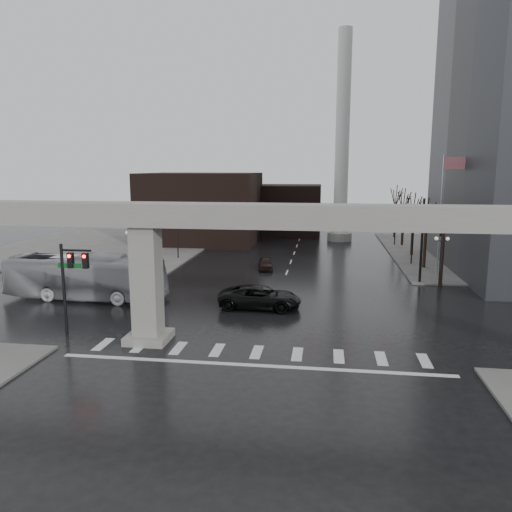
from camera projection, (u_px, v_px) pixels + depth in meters
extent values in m
plane|color=black|center=(259.00, 346.00, 30.50)|extent=(160.00, 160.00, 0.00)
cube|color=slate|center=(504.00, 255.00, 62.06)|extent=(28.00, 36.00, 0.15)
cube|color=slate|center=(108.00, 246.00, 69.13)|extent=(28.00, 36.00, 0.15)
cube|color=gray|center=(259.00, 216.00, 29.10)|extent=(48.00, 2.20, 1.40)
cube|color=gray|center=(147.00, 285.00, 30.81)|extent=(1.60, 1.60, 7.30)
cube|color=gray|center=(149.00, 337.00, 31.41)|extent=(2.60, 2.60, 0.50)
cube|color=black|center=(202.00, 208.00, 72.48)|extent=(16.00, 14.00, 10.00)
cube|color=black|center=(289.00, 210.00, 80.78)|extent=(10.00, 10.00, 8.00)
cylinder|color=silver|center=(342.00, 138.00, 71.91)|extent=(2.00, 2.00, 30.00)
cylinder|color=gray|center=(339.00, 237.00, 74.44)|extent=(3.60, 3.60, 1.20)
cylinder|color=black|center=(422.00, 241.00, 46.39)|extent=(0.24, 0.24, 8.00)
cylinder|color=black|center=(358.00, 206.00, 46.65)|extent=(12.00, 0.18, 0.18)
cube|color=black|center=(390.00, 214.00, 46.35)|extent=(0.35, 0.30, 1.00)
cube|color=black|center=(352.00, 213.00, 46.83)|extent=(0.35, 0.30, 1.00)
cube|color=black|center=(314.00, 213.00, 47.31)|extent=(0.35, 0.30, 1.00)
sphere|color=#FF0C05|center=(390.00, 211.00, 46.13)|extent=(0.20, 0.20, 0.20)
cube|color=#0C591B|center=(407.00, 209.00, 46.07)|extent=(1.80, 0.05, 0.35)
cube|color=#0C591B|center=(336.00, 208.00, 46.95)|extent=(1.80, 0.05, 0.35)
cylinder|color=black|center=(64.00, 290.00, 32.20)|extent=(0.20, 0.20, 6.00)
cylinder|color=black|center=(76.00, 250.00, 31.61)|extent=(2.00, 0.14, 0.14)
cube|color=black|center=(71.00, 260.00, 31.78)|extent=(0.35, 0.30, 1.00)
cube|color=black|center=(85.00, 261.00, 31.65)|extent=(0.35, 0.30, 1.00)
cube|color=#0C591B|center=(70.00, 266.00, 31.86)|extent=(1.60, 0.05, 0.30)
cylinder|color=silver|center=(440.00, 217.00, 48.86)|extent=(0.12, 0.12, 12.00)
cube|color=red|center=(455.00, 163.00, 47.82)|extent=(2.00, 0.03, 1.20)
cylinder|color=black|center=(440.00, 269.00, 41.90)|extent=(0.14, 0.14, 4.80)
cube|color=black|center=(442.00, 241.00, 41.49)|extent=(0.90, 0.06, 0.06)
sphere|color=silver|center=(436.00, 239.00, 41.51)|extent=(0.32, 0.32, 0.32)
sphere|color=silver|center=(448.00, 239.00, 41.39)|extent=(0.32, 0.32, 0.32)
cylinder|color=black|center=(412.00, 244.00, 55.55)|extent=(0.14, 0.14, 4.80)
cube|color=black|center=(413.00, 223.00, 55.14)|extent=(0.90, 0.06, 0.06)
sphere|color=silver|center=(409.00, 221.00, 55.16)|extent=(0.32, 0.32, 0.32)
sphere|color=silver|center=(418.00, 221.00, 55.04)|extent=(0.32, 0.32, 0.32)
cylinder|color=black|center=(395.00, 229.00, 69.20)|extent=(0.14, 0.14, 4.80)
cube|color=black|center=(396.00, 212.00, 68.79)|extent=(0.90, 0.06, 0.06)
sphere|color=silver|center=(393.00, 210.00, 68.81)|extent=(0.32, 0.32, 0.32)
sphere|color=silver|center=(399.00, 210.00, 68.69)|extent=(0.32, 0.32, 0.32)
cylinder|color=black|center=(133.00, 260.00, 45.57)|extent=(0.14, 0.14, 4.80)
cube|color=black|center=(132.00, 235.00, 45.16)|extent=(0.90, 0.06, 0.06)
sphere|color=silver|center=(127.00, 233.00, 45.18)|extent=(0.32, 0.32, 0.32)
sphere|color=silver|center=(137.00, 233.00, 45.06)|extent=(0.32, 0.32, 0.32)
cylinder|color=black|center=(178.00, 239.00, 59.22)|extent=(0.14, 0.14, 4.80)
cube|color=black|center=(177.00, 219.00, 58.81)|extent=(0.90, 0.06, 0.06)
sphere|color=silver|center=(173.00, 218.00, 58.83)|extent=(0.32, 0.32, 0.32)
sphere|color=silver|center=(181.00, 218.00, 58.71)|extent=(0.32, 0.32, 0.32)
cylinder|color=black|center=(206.00, 226.00, 72.87)|extent=(0.14, 0.14, 4.80)
cube|color=black|center=(205.00, 210.00, 72.46)|extent=(0.90, 0.06, 0.06)
sphere|color=silver|center=(202.00, 208.00, 72.49)|extent=(0.32, 0.32, 0.32)
sphere|color=silver|center=(208.00, 208.00, 72.36)|extent=(0.32, 0.32, 0.32)
cylinder|color=black|center=(442.00, 262.00, 45.68)|extent=(0.34, 0.34, 4.55)
cylinder|color=black|center=(444.00, 221.00, 45.03)|extent=(0.12, 1.52, 2.98)
cylinder|color=black|center=(449.00, 223.00, 45.25)|extent=(0.83, 1.14, 2.51)
cylinder|color=black|center=(425.00, 247.00, 53.47)|extent=(0.34, 0.34, 4.66)
cylinder|color=black|center=(427.00, 212.00, 52.80)|extent=(0.12, 1.55, 3.05)
cylinder|color=black|center=(431.00, 214.00, 53.02)|extent=(0.85, 1.16, 2.57)
cylinder|color=black|center=(412.00, 237.00, 61.27)|extent=(0.34, 0.34, 4.76)
cylinder|color=black|center=(414.00, 205.00, 60.58)|extent=(0.12, 1.59, 3.11)
cylinder|color=black|center=(418.00, 207.00, 60.80)|extent=(0.86, 1.18, 2.62)
cylinder|color=black|center=(403.00, 229.00, 69.06)|extent=(0.34, 0.34, 4.87)
cylinder|color=black|center=(404.00, 200.00, 68.36)|extent=(0.12, 1.62, 3.18)
cylinder|color=black|center=(408.00, 201.00, 68.58)|extent=(0.88, 1.20, 2.68)
cylinder|color=black|center=(395.00, 222.00, 76.85)|extent=(0.34, 0.34, 4.97)
cylinder|color=black|center=(396.00, 195.00, 76.13)|extent=(0.12, 1.65, 3.25)
cylinder|color=black|center=(399.00, 197.00, 76.35)|extent=(0.89, 1.23, 2.74)
imported|color=black|center=(260.00, 297.00, 38.57)|extent=(6.43, 3.07, 1.77)
imported|color=silver|center=(85.00, 277.00, 41.15)|extent=(13.58, 3.88, 3.74)
imported|color=black|center=(265.00, 263.00, 53.41)|extent=(2.07, 3.93, 1.28)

